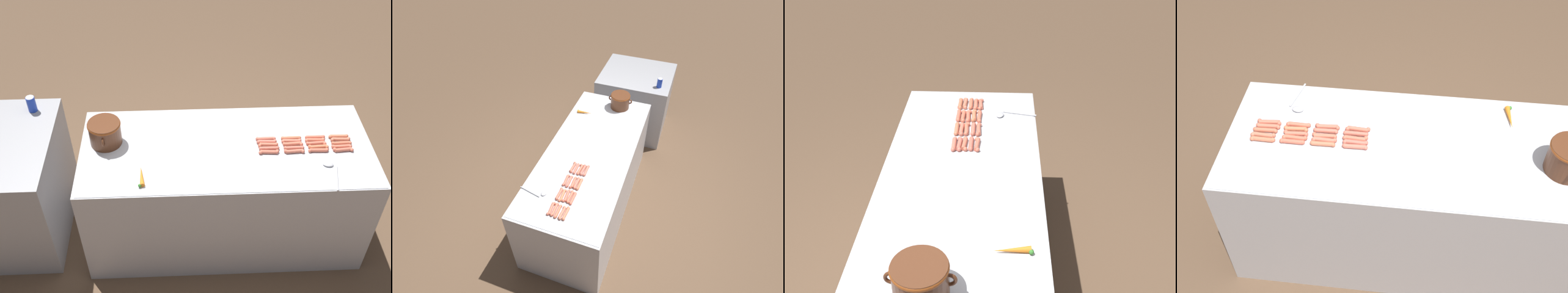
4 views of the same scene
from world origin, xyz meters
The scene contains 24 objects.
ground_plane centered at (0.00, 0.00, 0.00)m, with size 20.00×20.00×0.00m, color brown.
griddle_counter centered at (0.00, 0.00, 0.46)m, with size 0.87×2.04×0.91m.
hot_dog_0 centered at (-0.07, -0.80, 0.92)m, with size 0.04×0.14×0.03m.
hot_dog_1 centered at (-0.07, -0.63, 0.92)m, with size 0.03×0.14×0.03m.
hot_dog_2 centered at (-0.08, -0.46, 0.92)m, with size 0.03×0.14×0.03m.
hot_dog_3 centered at (-0.07, -0.28, 0.92)m, with size 0.04×0.14×0.03m.
hot_dog_4 centered at (-0.04, -0.80, 0.92)m, with size 0.03×0.14×0.03m.
hot_dog_5 centered at (-0.04, -0.63, 0.92)m, with size 0.03×0.14×0.03m.
hot_dog_6 centered at (-0.04, -0.46, 0.92)m, with size 0.03×0.14×0.03m.
hot_dog_7 centered at (-0.04, -0.29, 0.92)m, with size 0.03×0.14×0.03m.
hot_dog_8 centered at (-0.01, -0.80, 0.92)m, with size 0.03×0.14×0.03m.
hot_dog_9 centered at (0.00, -0.63, 0.92)m, with size 0.03×0.14×0.03m.
hot_dog_10 centered at (0.00, -0.46, 0.92)m, with size 0.03×0.14×0.03m.
hot_dog_11 centered at (0.00, -0.29, 0.92)m, with size 0.03×0.14×0.03m.
hot_dog_12 centered at (0.03, -0.81, 0.92)m, with size 0.03×0.14×0.03m.
hot_dog_13 centered at (0.03, -0.63, 0.92)m, with size 0.03×0.14×0.03m.
hot_dog_14 centered at (0.03, -0.46, 0.92)m, with size 0.03×0.14×0.03m.
hot_dog_15 centered at (0.03, -0.28, 0.92)m, with size 0.03×0.14×0.03m.
hot_dog_16 centered at (0.06, -0.80, 0.92)m, with size 0.03×0.14×0.03m.
hot_dog_17 centered at (0.06, -0.63, 0.92)m, with size 0.03×0.14×0.03m.
hot_dog_18 centered at (0.06, -0.46, 0.92)m, with size 0.03×0.14×0.03m.
hot_dog_19 centered at (0.06, -0.28, 0.92)m, with size 0.03×0.14×0.03m.
serving_spoon centered at (-0.25, -0.67, 0.92)m, with size 0.27×0.10×0.02m.
carrot centered at (-0.27, 0.58, 0.93)m, with size 0.18×0.05×0.03m.
Camera 4 is at (1.88, 0.03, 2.88)m, focal length 45.03 mm.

